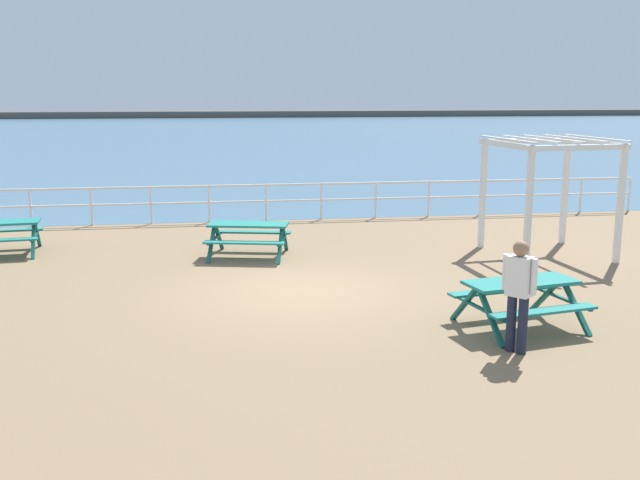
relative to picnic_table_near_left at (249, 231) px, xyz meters
name	(u,v)px	position (x,y,z in m)	size (l,w,h in m)	color
ground_plane	(300,295)	(0.78, -3.08, -0.68)	(30.00, 24.00, 0.20)	#846B4C
sea_band	(225,134)	(0.78, 49.67, -0.58)	(142.00, 90.00, 0.01)	#476B84
distant_shoreline	(217,117)	(0.78, 92.67, -0.58)	(142.00, 6.00, 1.80)	#4C4C47
seaward_railing	(266,196)	(0.78, 4.67, 0.15)	(23.07, 0.07, 1.08)	white
picnic_table_near_left	(249,231)	(0.00, 0.00, 0.00)	(2.10, 1.88, 0.80)	#1E7A70
picnic_table_near_right	(521,292)	(3.99, -5.83, 0.00)	(2.04, 1.82, 0.80)	#1E7A70
visitor	(519,289)	(3.46, -6.90, 0.36)	(0.39, 0.43, 1.66)	#1E2338
lattice_pergola	(550,169)	(6.82, -0.87, 1.41)	(2.61, 2.73, 2.70)	white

